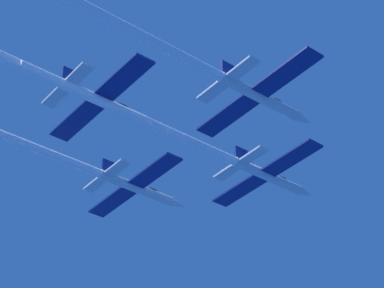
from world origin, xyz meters
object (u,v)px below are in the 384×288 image
jet_lead (207,148)px  jet_left_wing (43,151)px  jet_right_wing (167,49)px  jet_slot (12,61)px

jet_lead → jet_left_wing: 16.39m
jet_lead → jet_right_wing: size_ratio=0.87×
jet_lead → jet_right_wing: (9.40, -11.89, 0.00)m
jet_slot → jet_lead: bearing=88.8°
jet_right_wing → jet_lead: bearing=128.3°
jet_lead → jet_left_wing: (-10.37, -12.69, -0.08)m
jet_lead → jet_left_wing: bearing=-129.3°
jet_lead → jet_left_wing: size_ratio=0.83×
jet_right_wing → jet_slot: jet_slot is taller
jet_lead → jet_slot: 21.28m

